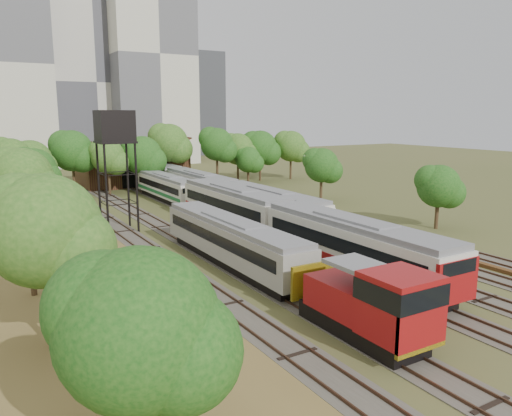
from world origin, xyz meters
TOP-DOWN VIEW (x-y plane):
  - ground at (0.00, 0.00)m, footprint 240.00×240.00m
  - dry_grass_patch at (-18.00, 8.00)m, footprint 14.00×60.00m
  - tracks at (-0.67, 25.00)m, footprint 24.60×80.00m
  - railcar_red_set at (-2.00, 12.13)m, footprint 3.28×34.58m
  - railcar_green_set at (2.00, 37.94)m, footprint 2.91×52.08m
  - railcar_rear at (-2.00, 39.39)m, footprint 2.73×16.07m
  - shunter_locomotive at (-8.00, -4.89)m, footprint 3.08×8.13m
  - old_grey_coach at (-8.00, 10.08)m, footprint 2.83×18.00m
  - water_tower at (-12.06, 25.77)m, footprint 3.34×3.34m
  - rail_pile_far at (8.20, 16.25)m, footprint 0.54×8.66m
  - maintenance_shed at (-1.00, 57.98)m, footprint 16.45×11.55m
  - tree_band_left at (-20.62, 27.59)m, footprint 8.19×74.27m
  - tree_band_far at (3.49, 50.08)m, footprint 47.09×9.54m
  - tree_band_right at (15.12, 28.92)m, footprint 4.57×41.31m
  - tower_centre at (2.00, 100.00)m, footprint 20.00×18.00m
  - tower_right at (14.00, 92.00)m, footprint 18.00×16.00m
  - tower_far_right at (34.00, 110.00)m, footprint 12.00×12.00m

SIDE VIEW (x-z plane):
  - ground at x=0.00m, z-range 0.00..0.00m
  - dry_grass_patch at x=-18.00m, z-range 0.00..0.04m
  - tracks at x=-0.67m, z-range -0.05..0.14m
  - rail_pile_far at x=8.20m, z-range 0.00..0.28m
  - railcar_rear at x=-2.00m, z-range 0.10..3.47m
  - railcar_green_set at x=2.00m, z-range 0.10..3.70m
  - old_grey_coach at x=-8.00m, z-range 0.16..3.66m
  - shunter_locomotive at x=-8.00m, z-range -0.04..3.99m
  - railcar_red_set at x=-2.00m, z-range 0.12..4.18m
  - maintenance_shed at x=-1.00m, z-range -0.87..6.70m
  - tree_band_right at x=15.12m, z-range 0.87..7.79m
  - tree_band_left at x=-20.62m, z-range 1.04..9.57m
  - tree_band_far at x=3.49m, z-range 0.94..10.70m
  - water_tower at x=-12.06m, z-range 3.96..15.51m
  - tower_far_right at x=34.00m, z-range 0.00..28.00m
  - tower_centre at x=2.00m, z-range 0.00..36.00m
  - tower_right at x=14.00m, z-range 0.00..48.00m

